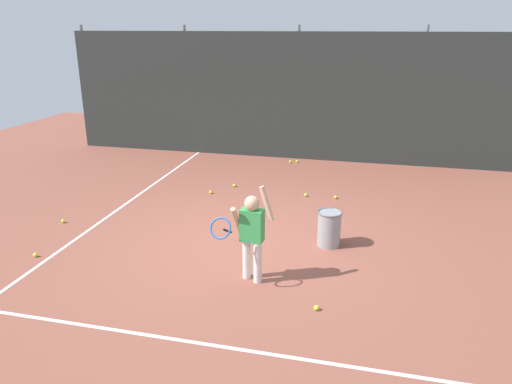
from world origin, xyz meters
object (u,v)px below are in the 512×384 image
tennis_ball_0 (290,162)px  tennis_ball_5 (211,192)px  ball_hopper (329,228)px  tennis_ball_4 (63,221)px  tennis_ball_6 (234,185)px  tennis_ball_1 (35,255)px  tennis_ball_2 (297,161)px  tennis_ball_8 (336,197)px  tennis_player (251,231)px  tennis_ball_3 (306,195)px  tennis_ball_7 (316,308)px

tennis_ball_0 → tennis_ball_5: (-1.20, -2.68, 0.00)m
ball_hopper → tennis_ball_4: ball_hopper is taller
ball_hopper → tennis_ball_6: (-2.24, 2.42, -0.26)m
tennis_ball_1 → tennis_ball_4: 1.31m
tennis_ball_2 → tennis_ball_8: bearing=-64.5°
tennis_ball_0 → tennis_ball_8: 2.72m
ball_hopper → tennis_player: bearing=-124.1°
tennis_ball_8 → tennis_ball_1: bearing=-138.8°
tennis_ball_2 → tennis_ball_3: (0.57, -2.45, 0.00)m
tennis_ball_4 → tennis_ball_7: 4.93m
tennis_ball_0 → tennis_ball_8: size_ratio=1.00×
tennis_ball_2 → tennis_ball_3: size_ratio=1.00×
tennis_ball_1 → tennis_ball_3: (3.55, 3.61, 0.00)m
tennis_ball_1 → ball_hopper: bearing=18.9°
ball_hopper → tennis_ball_4: 4.61m
tennis_player → tennis_ball_1: (-3.29, -0.09, -0.69)m
tennis_ball_2 → tennis_ball_4: size_ratio=1.00×
tennis_ball_8 → tennis_ball_0: bearing=119.0°
tennis_ball_5 → tennis_ball_6: size_ratio=1.00×
tennis_ball_1 → tennis_ball_7: size_ratio=1.00×
ball_hopper → tennis_ball_6: size_ratio=8.52×
tennis_ball_0 → tennis_ball_6: (-0.85, -2.14, 0.00)m
tennis_ball_1 → tennis_ball_4: bearing=107.2°
tennis_ball_2 → tennis_ball_7: size_ratio=1.00×
tennis_ball_1 → tennis_ball_7: bearing=-5.8°
tennis_ball_7 → tennis_ball_3: bearing=99.8°
tennis_ball_4 → tennis_ball_3: bearing=31.0°
tennis_ball_3 → tennis_ball_6: size_ratio=1.00×
tennis_ball_5 → tennis_ball_7: (2.62, -3.75, 0.00)m
tennis_ball_1 → tennis_ball_3: same height
tennis_ball_1 → tennis_ball_3: bearing=45.5°
tennis_ball_8 → ball_hopper: bearing=-88.3°
tennis_ball_7 → tennis_ball_5: bearing=124.9°
ball_hopper → tennis_ball_5: (-2.58, 1.88, -0.26)m
tennis_player → tennis_ball_0: 5.97m
tennis_player → tennis_ball_3: bearing=92.2°
tennis_ball_4 → tennis_ball_6: 3.52m
tennis_ball_1 → tennis_ball_7: (4.25, -0.43, 0.00)m
ball_hopper → tennis_ball_3: bearing=107.0°
tennis_player → tennis_ball_6: (-1.32, 3.77, -0.69)m
tennis_ball_3 → tennis_ball_4: same height
tennis_ball_4 → tennis_ball_5: same height
tennis_ball_0 → tennis_ball_3: same height
tennis_player → tennis_ball_5: size_ratio=20.46×
ball_hopper → tennis_ball_4: size_ratio=8.52×
tennis_player → tennis_ball_5: tennis_player is taller
tennis_ball_1 → tennis_ball_3: 5.06m
ball_hopper → tennis_ball_8: 2.19m
tennis_ball_3 → tennis_ball_4: 4.59m
tennis_player → tennis_ball_0: size_ratio=20.46×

